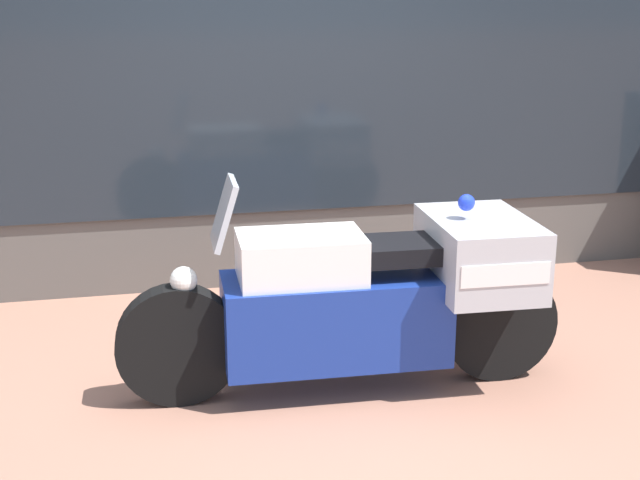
% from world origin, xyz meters
% --- Properties ---
extents(ground_plane, '(60.00, 60.00, 0.00)m').
position_xyz_m(ground_plane, '(0.00, 0.00, 0.00)').
color(ground_plane, '#9E6B56').
extents(shop_building, '(6.76, 0.55, 3.61)m').
position_xyz_m(shop_building, '(-0.44, 2.00, 1.81)').
color(shop_building, '#56514C').
rests_on(shop_building, ground).
extents(window_display, '(5.35, 0.30, 2.02)m').
position_xyz_m(window_display, '(0.40, 2.03, 0.48)').
color(window_display, slate).
rests_on(window_display, ground).
extents(paramedic_motorcycle, '(2.38, 0.78, 1.18)m').
position_xyz_m(paramedic_motorcycle, '(0.21, 0.02, 0.54)').
color(paramedic_motorcycle, black).
rests_on(paramedic_motorcycle, ground).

